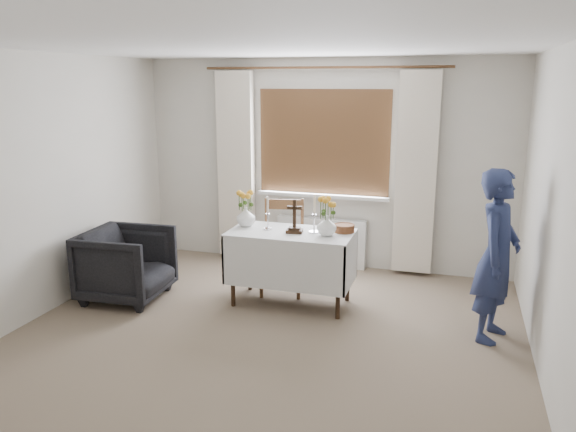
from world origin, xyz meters
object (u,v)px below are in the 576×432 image
object	(u,v)px
flower_vase_left	(246,217)
flower_vase_right	(327,226)
altar_table	(291,268)
wooden_cross	(295,216)
armchair	(127,264)
person	(497,256)
wooden_chair	(282,248)

from	to	relation	value
flower_vase_left	flower_vase_right	xyz separation A→B (m)	(0.88, -0.11, -0.00)
altar_table	flower_vase_right	bearing A→B (deg)	-4.42
altar_table	flower_vase_right	size ratio (longest dim) A/B	6.24
altar_table	wooden_cross	size ratio (longest dim) A/B	3.65
altar_table	armchair	distance (m)	1.71
person	flower_vase_right	world-z (taller)	person
person	wooden_cross	xyz separation A→B (m)	(-1.88, 0.21, 0.17)
altar_table	armchair	size ratio (longest dim) A/B	1.51
flower_vase_left	flower_vase_right	bearing A→B (deg)	-7.21
person	flower_vase_left	distance (m)	2.46
armchair	wooden_chair	bearing A→B (deg)	-69.24
wooden_chair	flower_vase_left	bearing A→B (deg)	-158.66
altar_table	flower_vase_right	distance (m)	0.61
person	wooden_cross	distance (m)	1.90
wooden_cross	flower_vase_left	bearing A→B (deg)	161.43
armchair	person	distance (m)	3.63
armchair	altar_table	bearing A→B (deg)	-80.57
altar_table	wooden_cross	distance (m)	0.55
wooden_cross	flower_vase_right	xyz separation A→B (m)	(0.33, -0.00, -0.07)
person	flower_vase_right	distance (m)	1.57
altar_table	flower_vase_left	bearing A→B (deg)	170.80
flower_vase_left	altar_table	bearing A→B (deg)	-9.20
altar_table	wooden_chair	distance (m)	0.36
wooden_chair	flower_vase_right	size ratio (longest dim) A/B	5.01
person	wooden_cross	bearing A→B (deg)	100.54
wooden_chair	person	world-z (taller)	person
person	flower_vase_left	xyz separation A→B (m)	(-2.44, 0.32, 0.10)
flower_vase_right	wooden_chair	bearing A→B (deg)	150.41
wooden_chair	armchair	world-z (taller)	wooden_chair
armchair	person	size ratio (longest dim) A/B	0.54
armchair	flower_vase_right	xyz separation A→B (m)	(2.04, 0.34, 0.49)
armchair	flower_vase_right	size ratio (longest dim) A/B	4.14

